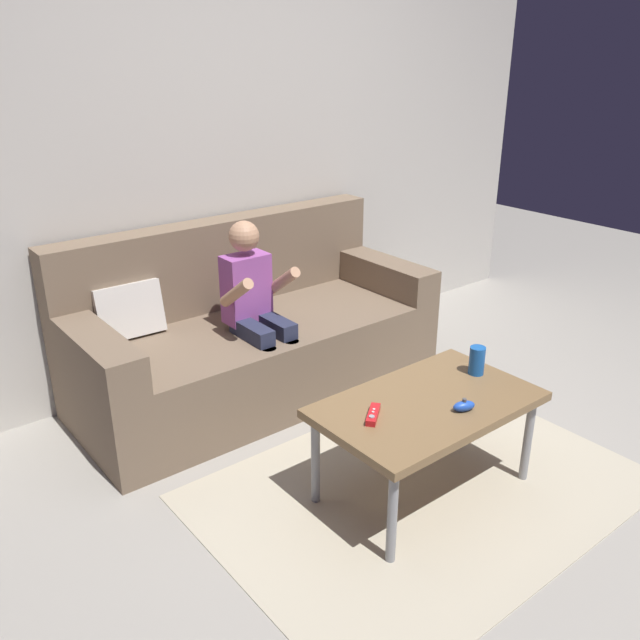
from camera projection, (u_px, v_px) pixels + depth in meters
The scene contains 9 objects.
ground_plane at pixel (503, 509), 2.63m from camera, with size 9.00×9.00×0.00m, color #9E998E.
wall_back at pixel (239, 139), 3.51m from camera, with size 4.50×0.05×2.50m, color beige.
couch at pixel (250, 336), 3.46m from camera, with size 1.88×0.80×0.87m.
person_seated_on_couch at pixel (257, 306), 3.20m from camera, with size 0.32×0.39×0.95m.
coffee_table at pixel (427, 410), 2.60m from camera, with size 0.88×0.53×0.42m.
area_rug at pixel (422, 488), 2.75m from camera, with size 1.76×1.27×0.01m, color #BCB299.
game_remote_red_near_edge at pixel (373, 415), 2.47m from camera, with size 0.13×0.12×0.03m.
nunchuk_blue at pixel (464, 406), 2.51m from camera, with size 0.10×0.07×0.05m.
soda_can at pixel (477, 360), 2.78m from camera, with size 0.07×0.07×0.12m, color #1959B2.
Camera 1 is at (-1.91, -1.22, 1.70)m, focal length 37.11 mm.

